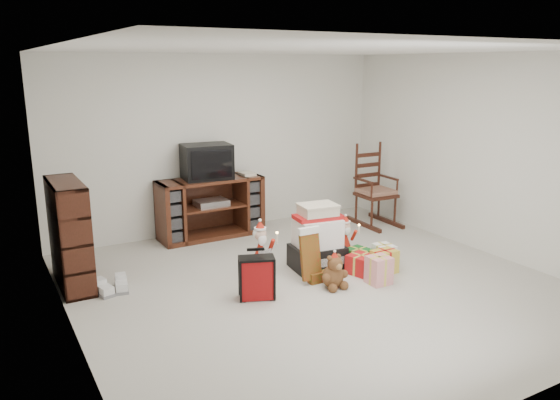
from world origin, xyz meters
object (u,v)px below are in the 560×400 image
at_px(bookshelf, 70,236).
at_px(red_suitcase, 257,278).
at_px(santa_figurine, 345,242).
at_px(gift_cluster, 372,261).
at_px(rocking_chair, 373,196).
at_px(gift_pile, 317,241).
at_px(tv_stand, 211,208).
at_px(teddy_bear, 333,273).
at_px(crt_television, 207,162).
at_px(sneaker_pair, 112,287).
at_px(mrs_claus_figurine, 260,254).

xyz_separation_m(bookshelf, red_suitcase, (1.58, -1.30, -0.33)).
height_order(santa_figurine, gift_cluster, santa_figurine).
distance_m(bookshelf, rocking_chair, 4.38).
distance_m(gift_pile, red_suitcase, 1.12).
xyz_separation_m(tv_stand, rocking_chair, (2.38, -0.62, 0.02)).
relative_size(rocking_chair, teddy_bear, 3.43).
height_order(rocking_chair, teddy_bear, rocking_chair).
bearing_deg(gift_pile, rocking_chair, 40.51).
bearing_deg(tv_stand, rocking_chair, -14.96).
xyz_separation_m(tv_stand, teddy_bear, (0.44, -2.35, -0.25)).
bearing_deg(gift_pile, bookshelf, 168.99).
relative_size(tv_stand, red_suitcase, 2.76).
bearing_deg(santa_figurine, rocking_chair, 39.17).
height_order(gift_pile, crt_television, crt_television).
relative_size(sneaker_pair, crt_television, 0.57).
relative_size(tv_stand, teddy_bear, 3.94).
distance_m(rocking_chair, mrs_claus_figurine, 2.64).
bearing_deg(sneaker_pair, tv_stand, 33.24).
xyz_separation_m(mrs_claus_figurine, sneaker_pair, (-1.61, 0.32, -0.19)).
bearing_deg(santa_figurine, mrs_claus_figurine, 177.65).
relative_size(rocking_chair, crt_television, 1.83).
distance_m(teddy_bear, gift_cluster, 0.69).
bearing_deg(santa_figurine, teddy_bear, -133.50).
relative_size(bookshelf, gift_cluster, 1.42).
bearing_deg(santa_figurine, red_suitcase, -160.32).
bearing_deg(bookshelf, tv_stand, 24.16).
bearing_deg(tv_stand, teddy_bear, -79.80).
xyz_separation_m(santa_figurine, gift_cluster, (0.01, -0.53, -0.09)).
xyz_separation_m(red_suitcase, sneaker_pair, (-1.26, 0.91, -0.17)).
xyz_separation_m(gift_pile, santa_figurine, (0.48, 0.11, -0.12)).
height_order(sneaker_pair, crt_television, crt_television).
bearing_deg(sneaker_pair, rocking_chair, 5.06).
xyz_separation_m(bookshelf, gift_pile, (2.61, -0.87, -0.23)).
bearing_deg(red_suitcase, mrs_claus_figurine, 80.39).
height_order(santa_figurine, crt_television, crt_television).
bearing_deg(red_suitcase, santa_figurine, 40.74).
height_order(red_suitcase, sneaker_pair, red_suitcase).
bearing_deg(tv_stand, crt_television, 170.32).
bearing_deg(rocking_chair, red_suitcase, -148.62).
xyz_separation_m(teddy_bear, crt_television, (-0.47, 2.36, 0.90)).
xyz_separation_m(rocking_chair, sneaker_pair, (-4.05, -0.68, -0.38)).
relative_size(bookshelf, sneaker_pair, 2.93).
bearing_deg(rocking_chair, sneaker_pair, -168.73).
distance_m(bookshelf, crt_television, 2.22).
bearing_deg(santa_figurine, gift_cluster, -88.64).
relative_size(bookshelf, santa_figurine, 2.09).
height_order(bookshelf, red_suitcase, bookshelf).
height_order(teddy_bear, santa_figurine, santa_figurine).
distance_m(santa_figurine, mrs_claus_figurine, 1.16).
height_order(tv_stand, rocking_chair, rocking_chair).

